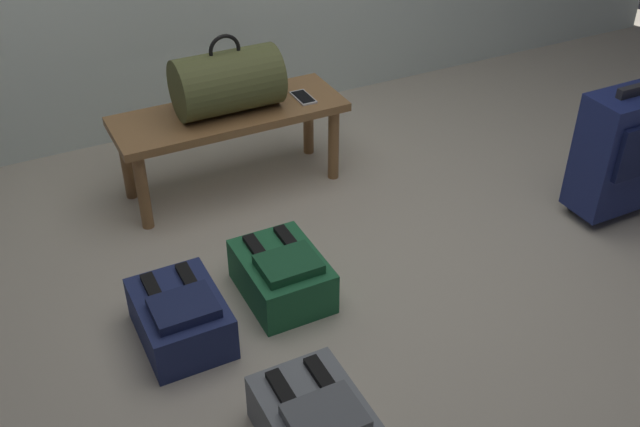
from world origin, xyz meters
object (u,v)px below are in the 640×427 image
backpack_green (282,275)px  duffel_bag_olive (227,82)px  cell_phone (303,97)px  backpack_navy (181,317)px  suitcase_upright_navy (624,150)px  bench (230,122)px  backpack_grey (315,423)px

backpack_green → duffel_bag_olive: bearing=81.6°
cell_phone → backpack_green: (-0.45, -0.74, -0.30)m
backpack_navy → suitcase_upright_navy: bearing=-2.7°
bench → backpack_navy: bench is taller
backpack_navy → backpack_grey: same height
duffel_bag_olive → backpack_navy: (-0.52, -0.83, -0.42)m
bench → suitcase_upright_navy: (1.37, -0.92, -0.02)m
duffel_bag_olive → backpack_grey: 1.54m
backpack_navy → bench: bearing=58.2°
bench → backpack_navy: bearing=-121.8°
bench → duffel_bag_olive: 0.19m
bench → duffel_bag_olive: (0.00, -0.00, 0.19)m
suitcase_upright_navy → backpack_grey: suitcase_upright_navy is taller
cell_phone → backpack_green: cell_phone is taller
suitcase_upright_navy → backpack_navy: bearing=177.3°
cell_phone → suitcase_upright_navy: 1.37m
backpack_grey → cell_phone: bearing=65.5°
duffel_bag_olive → backpack_green: 0.90m
bench → backpack_navy: (-0.52, -0.83, -0.23)m
duffel_bag_olive → suitcase_upright_navy: (1.37, -0.92, -0.21)m
bench → backpack_grey: 1.50m
backpack_green → cell_phone: bearing=58.9°
bench → duffel_bag_olive: bearing=-0.0°
bench → suitcase_upright_navy: 1.65m
bench → cell_phone: (0.33, -0.04, 0.06)m
duffel_bag_olive → cell_phone: size_ratio=3.06×
duffel_bag_olive → backpack_green: (-0.12, -0.78, -0.42)m
bench → backpack_green: bench is taller
backpack_navy → backpack_green: 0.41m
cell_phone → backpack_green: size_ratio=0.38×
cell_phone → backpack_grey: 1.57m
duffel_bag_olive → backpack_green: bearing=-98.4°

